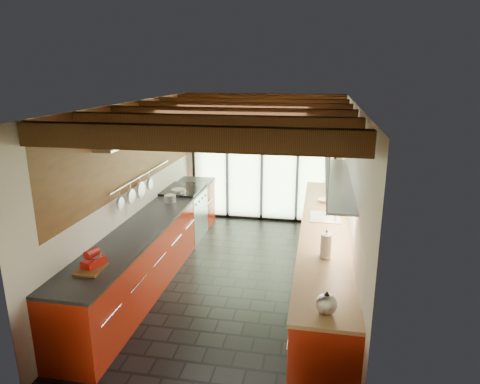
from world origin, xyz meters
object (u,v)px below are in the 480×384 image
at_px(soap_bottle, 326,248).
at_px(kettle, 326,303).
at_px(stand_mixer, 94,260).
at_px(bowl, 325,201).
at_px(paper_towel, 326,246).

bearing_deg(soap_bottle, kettle, -90.00).
distance_m(stand_mixer, bowl, 3.90).
bearing_deg(kettle, bowl, 90.00).
height_order(kettle, paper_towel, paper_towel).
bearing_deg(paper_towel, kettle, -90.00).
distance_m(paper_towel, soap_bottle, 0.06).
xyz_separation_m(stand_mixer, bowl, (2.54, 2.96, -0.06)).
bearing_deg(stand_mixer, paper_towel, 16.22).
bearing_deg(kettle, stand_mixer, 169.49).
bearing_deg(paper_towel, bowl, 90.00).
height_order(stand_mixer, kettle, stand_mixer).
height_order(paper_towel, bowl, paper_towel).
height_order(stand_mixer, soap_bottle, stand_mixer).
distance_m(kettle, soap_bottle, 1.26).
height_order(stand_mixer, bowl, stand_mixer).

